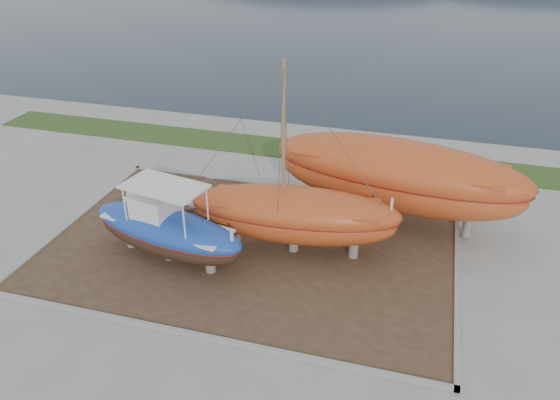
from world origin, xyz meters
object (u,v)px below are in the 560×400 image
(white_dinghy, at_px, (167,201))
(blue_caique, at_px, (166,223))
(orange_sailboat, at_px, (295,163))
(orange_bare_hull, at_px, (396,183))

(white_dinghy, bearing_deg, blue_caique, -67.83)
(orange_sailboat, bearing_deg, white_dinghy, 162.94)
(blue_caique, height_order, white_dinghy, blue_caique)
(blue_caique, xyz_separation_m, orange_sailboat, (5.08, 2.12, 2.51))
(blue_caique, xyz_separation_m, white_dinghy, (-1.92, 3.65, -1.17))
(blue_caique, bearing_deg, white_dinghy, 129.21)
(white_dinghy, xyz_separation_m, orange_bare_hull, (11.00, 2.38, 1.39))
(blue_caique, distance_m, orange_sailboat, 6.05)
(blue_caique, distance_m, orange_bare_hull, 10.90)
(orange_sailboat, bearing_deg, blue_caique, -162.06)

